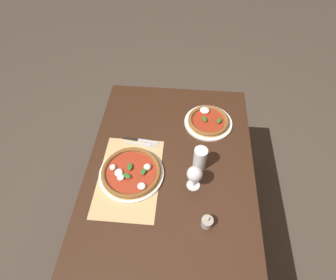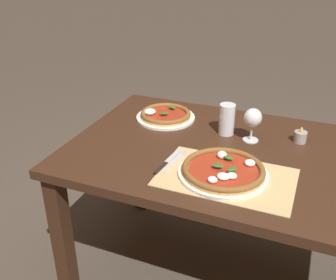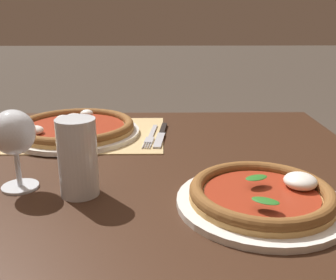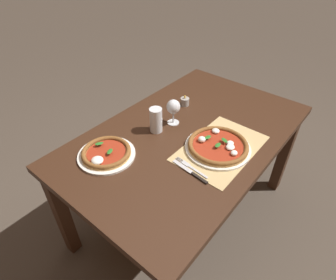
{
  "view_description": "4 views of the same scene",
  "coord_description": "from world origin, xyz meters",
  "px_view_note": "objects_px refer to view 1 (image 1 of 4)",
  "views": [
    {
      "loc": [
        0.77,
        0.06,
        2.03
      ],
      "look_at": [
        -0.21,
        -0.02,
        0.82
      ],
      "focal_mm": 30.0,
      "sensor_mm": 36.0,
      "label": 1
    },
    {
      "loc": [
        0.27,
        -1.47,
        1.55
      ],
      "look_at": [
        -0.3,
        -0.07,
        0.78
      ],
      "focal_mm": 42.0,
      "sensor_mm": 36.0,
      "label": 2
    },
    {
      "loc": [
        -0.25,
        0.82,
        1.07
      ],
      "look_at": [
        -0.27,
        -0.03,
        0.78
      ],
      "focal_mm": 42.0,
      "sensor_mm": 36.0,
      "label": 3
    },
    {
      "loc": [
        -1.05,
        -0.72,
        1.7
      ],
      "look_at": [
        -0.17,
        0.01,
        0.79
      ],
      "focal_mm": 30.0,
      "sensor_mm": 36.0,
      "label": 4
    }
  ],
  "objects_px": {
    "fork": "(141,144)",
    "pizza_near": "(131,172)",
    "pizza_far": "(208,121)",
    "votive_candle": "(207,222)",
    "knife": "(140,140)",
    "wine_glass": "(195,175)",
    "pint_glass": "(200,159)"
  },
  "relations": [
    {
      "from": "pizza_near",
      "to": "knife",
      "type": "height_order",
      "value": "pizza_near"
    },
    {
      "from": "pizza_near",
      "to": "fork",
      "type": "height_order",
      "value": "pizza_near"
    },
    {
      "from": "pizza_far",
      "to": "fork",
      "type": "bearing_deg",
      "value": -62.14
    },
    {
      "from": "pint_glass",
      "to": "fork",
      "type": "relative_size",
      "value": 0.72
    },
    {
      "from": "knife",
      "to": "fork",
      "type": "bearing_deg",
      "value": 22.24
    },
    {
      "from": "wine_glass",
      "to": "pizza_far",
      "type": "bearing_deg",
      "value": 170.03
    },
    {
      "from": "pizza_far",
      "to": "votive_candle",
      "type": "xyz_separation_m",
      "value": [
        0.66,
        -0.01,
        0.0
      ]
    },
    {
      "from": "fork",
      "to": "pizza_near",
      "type": "bearing_deg",
      "value": -6.31
    },
    {
      "from": "pint_glass",
      "to": "wine_glass",
      "type": "bearing_deg",
      "value": -12.76
    },
    {
      "from": "pizza_far",
      "to": "pint_glass",
      "type": "xyz_separation_m",
      "value": [
        0.33,
        -0.05,
        0.05
      ]
    },
    {
      "from": "fork",
      "to": "pizza_far",
      "type": "bearing_deg",
      "value": 117.86
    },
    {
      "from": "pizza_near",
      "to": "pizza_far",
      "type": "distance_m",
      "value": 0.58
    },
    {
      "from": "knife",
      "to": "wine_glass",
      "type": "bearing_deg",
      "value": 49.68
    },
    {
      "from": "votive_candle",
      "to": "pizza_far",
      "type": "bearing_deg",
      "value": 179.17
    },
    {
      "from": "pizza_near",
      "to": "votive_candle",
      "type": "height_order",
      "value": "votive_candle"
    },
    {
      "from": "pint_glass",
      "to": "votive_candle",
      "type": "height_order",
      "value": "pint_glass"
    },
    {
      "from": "knife",
      "to": "pizza_far",
      "type": "bearing_deg",
      "value": 114.03
    },
    {
      "from": "pizza_near",
      "to": "fork",
      "type": "distance_m",
      "value": 0.21
    },
    {
      "from": "pizza_near",
      "to": "pint_glass",
      "type": "relative_size",
      "value": 2.39
    },
    {
      "from": "pizza_near",
      "to": "wine_glass",
      "type": "xyz_separation_m",
      "value": [
        0.04,
        0.33,
        0.08
      ]
    },
    {
      "from": "wine_glass",
      "to": "fork",
      "type": "xyz_separation_m",
      "value": [
        -0.24,
        -0.31,
        -0.1
      ]
    },
    {
      "from": "pizza_far",
      "to": "pint_glass",
      "type": "bearing_deg",
      "value": -8.93
    },
    {
      "from": "pint_glass",
      "to": "fork",
      "type": "bearing_deg",
      "value": -110.07
    },
    {
      "from": "pizza_near",
      "to": "pint_glass",
      "type": "height_order",
      "value": "pint_glass"
    },
    {
      "from": "fork",
      "to": "votive_candle",
      "type": "bearing_deg",
      "value": 40.03
    },
    {
      "from": "pizza_near",
      "to": "pint_glass",
      "type": "bearing_deg",
      "value": 103.16
    },
    {
      "from": "pizza_far",
      "to": "votive_candle",
      "type": "bearing_deg",
      "value": -0.83
    },
    {
      "from": "pizza_near",
      "to": "knife",
      "type": "relative_size",
      "value": 1.61
    },
    {
      "from": "wine_glass",
      "to": "votive_candle",
      "type": "relative_size",
      "value": 2.15
    },
    {
      "from": "wine_glass",
      "to": "knife",
      "type": "distance_m",
      "value": 0.43
    },
    {
      "from": "pizza_near",
      "to": "pint_glass",
      "type": "distance_m",
      "value": 0.37
    },
    {
      "from": "wine_glass",
      "to": "pint_glass",
      "type": "xyz_separation_m",
      "value": [
        -0.12,
        0.03,
        -0.04
      ]
    }
  ]
}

